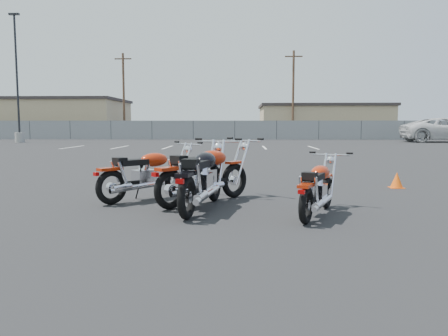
{
  "coord_description": "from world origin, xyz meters",
  "views": [
    {
      "loc": [
        0.47,
        -6.96,
        1.4
      ],
      "look_at": [
        0.2,
        0.6,
        0.65
      ],
      "focal_mm": 35.0,
      "sensor_mm": 36.0,
      "label": 1
    }
  ],
  "objects_px": {
    "motorcycle_front_red": "(146,174)",
    "white_van": "(448,123)",
    "motorcycle_third_red": "(205,174)",
    "motorcycle_second_black": "(202,178)",
    "motorcycle_rear_red": "(318,188)"
  },
  "relations": [
    {
      "from": "motorcycle_front_red",
      "to": "white_van",
      "type": "distance_m",
      "value": 33.62
    },
    {
      "from": "motorcycle_second_black",
      "to": "motorcycle_rear_red",
      "type": "distance_m",
      "value": 1.87
    },
    {
      "from": "motorcycle_front_red",
      "to": "motorcycle_second_black",
      "type": "relative_size",
      "value": 0.8
    },
    {
      "from": "motorcycle_third_red",
      "to": "motorcycle_front_red",
      "type": "bearing_deg",
      "value": 162.87
    },
    {
      "from": "motorcycle_third_red",
      "to": "motorcycle_rear_red",
      "type": "bearing_deg",
      "value": -28.97
    },
    {
      "from": "motorcycle_second_black",
      "to": "motorcycle_third_red",
      "type": "bearing_deg",
      "value": 90.94
    },
    {
      "from": "motorcycle_front_red",
      "to": "motorcycle_third_red",
      "type": "xyz_separation_m",
      "value": [
        1.12,
        -0.35,
        0.04
      ]
    },
    {
      "from": "motorcycle_third_red",
      "to": "white_van",
      "type": "distance_m",
      "value": 33.3
    },
    {
      "from": "motorcycle_second_black",
      "to": "motorcycle_third_red",
      "type": "distance_m",
      "value": 0.58
    },
    {
      "from": "white_van",
      "to": "motorcycle_rear_red",
      "type": "bearing_deg",
      "value": 155.44
    },
    {
      "from": "motorcycle_front_red",
      "to": "white_van",
      "type": "xyz_separation_m",
      "value": [
        18.57,
        28.01,
        1.07
      ]
    },
    {
      "from": "motorcycle_second_black",
      "to": "white_van",
      "type": "xyz_separation_m",
      "value": [
        17.43,
        28.94,
        1.03
      ]
    },
    {
      "from": "motorcycle_second_black",
      "to": "motorcycle_third_red",
      "type": "xyz_separation_m",
      "value": [
        -0.01,
        0.58,
        0.0
      ]
    },
    {
      "from": "motorcycle_front_red",
      "to": "motorcycle_third_red",
      "type": "relative_size",
      "value": 0.91
    },
    {
      "from": "motorcycle_front_red",
      "to": "motorcycle_third_red",
      "type": "bearing_deg",
      "value": -17.13
    }
  ]
}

